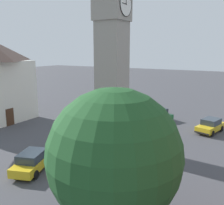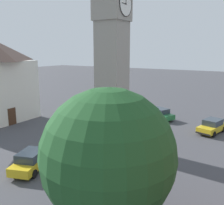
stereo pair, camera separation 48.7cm
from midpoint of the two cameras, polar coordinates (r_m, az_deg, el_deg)
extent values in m
plane|color=#424247|center=(24.38, 0.58, -9.92)|extent=(200.00, 200.00, 0.00)
cube|color=gray|center=(24.27, 0.58, -9.26)|extent=(2.91, 2.91, 0.60)
cube|color=gray|center=(22.86, 0.61, 4.29)|extent=(2.33, 2.33, 10.87)
cube|color=gray|center=(22.98, 0.65, 21.13)|extent=(2.61, 2.61, 2.56)
cylinder|color=white|center=(22.32, 3.79, 21.39)|extent=(1.96, 0.04, 1.96)
torus|color=black|center=(22.31, 3.81, 21.40)|extent=(2.02, 0.06, 2.02)
cube|color=black|center=(22.34, 3.89, 21.94)|extent=(0.05, 0.02, 0.55)
cube|color=black|center=(22.05, 3.49, 21.52)|extent=(0.74, 0.02, 0.04)
cylinder|color=white|center=(23.70, -2.29, 20.84)|extent=(1.96, 0.04, 1.96)
torus|color=black|center=(23.70, -2.31, 20.83)|extent=(2.02, 0.06, 2.02)
cube|color=#236B38|center=(34.06, 11.03, -2.79)|extent=(3.14, 4.44, 0.64)
cube|color=#28333D|center=(33.81, 11.25, -1.82)|extent=(2.25, 2.54, 0.64)
cylinder|color=black|center=(34.41, 8.61, -3.02)|extent=(0.45, 0.68, 0.64)
cylinder|color=black|center=(35.51, 10.48, -2.63)|extent=(0.45, 0.68, 0.64)
cylinder|color=black|center=(32.75, 11.59, -3.89)|extent=(0.45, 0.68, 0.64)
cylinder|color=black|center=(33.90, 13.45, -3.44)|extent=(0.45, 0.68, 0.64)
cube|color=black|center=(35.49, 8.67, -2.49)|extent=(1.58, 0.75, 0.16)
cube|color=gold|center=(30.21, 22.11, -5.31)|extent=(4.39, 2.62, 0.64)
cube|color=#28333D|center=(30.18, 22.32, -4.12)|extent=(2.41, 2.01, 0.64)
cylinder|color=black|center=(28.91, 22.52, -6.66)|extent=(0.67, 0.37, 0.64)
cylinder|color=black|center=(29.53, 19.67, -6.06)|extent=(0.67, 0.37, 0.64)
cylinder|color=black|center=(31.10, 24.35, -5.55)|extent=(0.67, 0.37, 0.64)
cylinder|color=black|center=(31.68, 21.67, -5.02)|extent=(0.67, 0.37, 0.64)
cube|color=black|center=(28.51, 20.41, -6.64)|extent=(0.51, 1.65, 0.16)
cube|color=gold|center=(20.66, -16.92, -12.78)|extent=(4.43, 2.98, 0.64)
cube|color=#28333D|center=(20.30, -17.23, -11.35)|extent=(2.50, 2.18, 0.64)
cylinder|color=black|center=(22.12, -17.14, -11.90)|extent=(0.68, 0.42, 0.64)
cylinder|color=black|center=(21.41, -13.32, -12.49)|extent=(0.68, 0.42, 0.64)
cylinder|color=black|center=(20.23, -20.66, -14.44)|extent=(0.68, 0.42, 0.64)
cylinder|color=black|center=(19.45, -16.57, -15.25)|extent=(0.68, 0.42, 0.64)
cube|color=black|center=(22.37, -14.32, -11.31)|extent=(0.67, 1.61, 0.16)
cylinder|color=#706656|center=(22.79, -9.69, -10.56)|extent=(0.13, 0.13, 0.82)
cylinder|color=#706656|center=(22.81, -10.14, -10.55)|extent=(0.13, 0.13, 0.82)
cube|color=gold|center=(22.55, -9.98, -8.88)|extent=(0.39, 0.42, 0.60)
cylinder|color=gold|center=(22.54, -9.37, -9.01)|extent=(0.09, 0.09, 0.60)
cylinder|color=gold|center=(22.59, -10.57, -9.00)|extent=(0.09, 0.09, 0.60)
sphere|color=beige|center=(22.39, -10.02, -7.81)|extent=(0.22, 0.22, 0.22)
sphere|color=black|center=(22.40, -10.02, -7.75)|extent=(0.20, 0.20, 0.20)
sphere|color=#1E4C23|center=(11.13, 0.38, -11.79)|extent=(5.92, 5.92, 5.92)
cube|color=#422819|center=(33.15, -21.32, -2.97)|extent=(1.10, 0.12, 2.10)
cylinder|color=gray|center=(28.07, 4.84, -4.65)|extent=(0.07, 0.07, 2.20)
cube|color=red|center=(27.71, 4.89, -1.87)|extent=(0.60, 0.04, 0.60)
camera|label=1|loc=(0.24, -89.40, 0.12)|focal=40.35mm
camera|label=2|loc=(0.24, 90.60, -0.12)|focal=40.35mm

